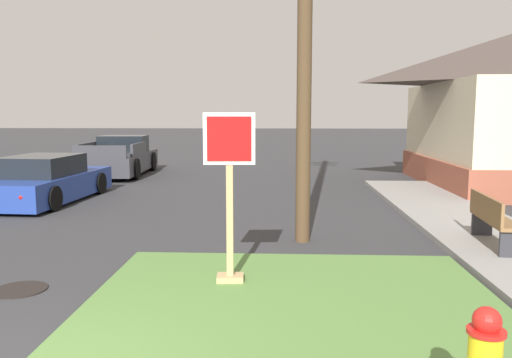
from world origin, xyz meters
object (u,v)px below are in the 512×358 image
object	(u,v)px
pickup_truck_charcoal	(120,159)
manhole_cover	(20,290)
parked_sedan_blue	(46,181)
street_bench	(492,218)
stop_sign	(230,202)

from	to	relation	value
pickup_truck_charcoal	manhole_cover	bearing A→B (deg)	-78.09
parked_sedan_blue	street_bench	size ratio (longest dim) A/B	2.72
parked_sedan_blue	street_bench	bearing A→B (deg)	-25.15
street_bench	manhole_cover	bearing A→B (deg)	-162.20
stop_sign	pickup_truck_charcoal	xyz separation A→B (m)	(-5.54, 12.79, -0.55)
stop_sign	parked_sedan_blue	distance (m)	8.67
manhole_cover	pickup_truck_charcoal	distance (m)	13.37
parked_sedan_blue	pickup_truck_charcoal	world-z (taller)	pickup_truck_charcoal
parked_sedan_blue	street_bench	world-z (taller)	parked_sedan_blue
pickup_truck_charcoal	stop_sign	bearing A→B (deg)	-66.56
stop_sign	street_bench	size ratio (longest dim) A/B	1.35
stop_sign	manhole_cover	world-z (taller)	stop_sign
stop_sign	parked_sedan_blue	world-z (taller)	stop_sign
parked_sedan_blue	street_bench	xyz separation A→B (m)	(9.83, -4.62, 0.05)
pickup_truck_charcoal	street_bench	distance (m)	14.58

